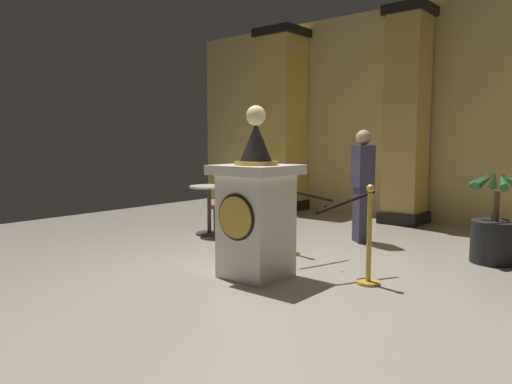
# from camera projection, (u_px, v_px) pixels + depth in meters

# --- Properties ---
(ground_plane) EXTENTS (10.57, 10.57, 0.00)m
(ground_plane) POSITION_uv_depth(u_px,v_px,m) (257.00, 269.00, 5.44)
(ground_plane) COLOR #9E9384
(back_wall) EXTENTS (10.57, 0.16, 3.85)m
(back_wall) POSITION_uv_depth(u_px,v_px,m) (418.00, 114.00, 8.66)
(back_wall) COLOR tan
(back_wall) RESTS_ON ground_plane
(pedestal_clock) EXTENTS (0.76, 0.76, 1.80)m
(pedestal_clock) POSITION_uv_depth(u_px,v_px,m) (256.00, 210.00, 5.06)
(pedestal_clock) COLOR silver
(pedestal_clock) RESTS_ON ground_plane
(stanchion_near) EXTENTS (0.24, 0.24, 1.01)m
(stanchion_near) POSITION_uv_depth(u_px,v_px,m) (369.00, 250.00, 4.83)
(stanchion_near) COLOR gold
(stanchion_near) RESTS_ON ground_plane
(stanchion_far) EXTENTS (0.24, 0.24, 1.06)m
(stanchion_far) POSITION_uv_depth(u_px,v_px,m) (290.00, 225.00, 6.14)
(stanchion_far) COLOR gold
(stanchion_far) RESTS_ON ground_plane
(velvet_rope) EXTENTS (1.01, 1.00, 0.22)m
(velvet_rope) POSITION_uv_depth(u_px,v_px,m) (326.00, 199.00, 5.44)
(velvet_rope) COLOR black
(column_left) EXTENTS (0.91, 0.91, 3.69)m
(column_left) POSITION_uv_depth(u_px,v_px,m) (282.00, 122.00, 10.02)
(column_left) COLOR black
(column_left) RESTS_ON ground_plane
(column_centre_rear) EXTENTS (0.73, 0.73, 3.69)m
(column_centre_rear) POSITION_uv_depth(u_px,v_px,m) (407.00, 118.00, 8.31)
(column_centre_rear) COLOR black
(column_centre_rear) RESTS_ON ground_plane
(potted_palm_left) EXTENTS (0.77, 0.78, 1.00)m
(potted_palm_left) POSITION_uv_depth(u_px,v_px,m) (235.00, 209.00, 8.32)
(potted_palm_left) COLOR #2D2823
(potted_palm_left) RESTS_ON ground_plane
(potted_palm_right) EXTENTS (0.65, 0.59, 1.13)m
(potted_palm_right) POSITION_uv_depth(u_px,v_px,m) (494.00, 234.00, 5.68)
(potted_palm_right) COLOR black
(potted_palm_right) RESTS_ON ground_plane
(bystander_guest) EXTENTS (0.42, 0.40, 1.59)m
(bystander_guest) POSITION_uv_depth(u_px,v_px,m) (362.00, 184.00, 6.81)
(bystander_guest) COLOR #383347
(bystander_guest) RESTS_ON ground_plane
(cafe_table) EXTENTS (0.59, 0.59, 0.76)m
(cafe_table) POSITION_uv_depth(u_px,v_px,m) (209.00, 203.00, 7.39)
(cafe_table) COLOR #332D28
(cafe_table) RESTS_ON ground_plane
(cafe_chair_red) EXTENTS (0.53, 0.53, 0.96)m
(cafe_chair_red) POSITION_uv_depth(u_px,v_px,m) (234.00, 201.00, 6.95)
(cafe_chair_red) COLOR black
(cafe_chair_red) RESTS_ON ground_plane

